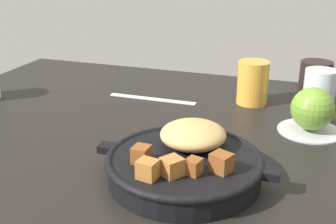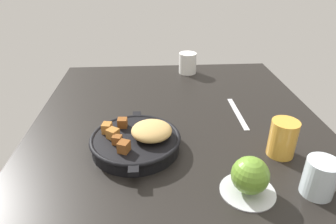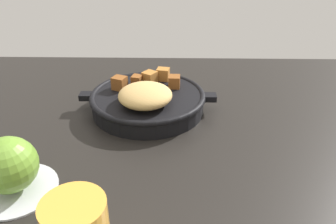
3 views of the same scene
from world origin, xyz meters
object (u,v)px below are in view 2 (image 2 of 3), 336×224
object	(u,v)px
cast_iron_skillet	(137,140)
butter_knife	(238,113)
white_creamer_pitcher	(188,63)
water_glass_short	(320,178)
juice_glass_amber	(283,138)
red_apple	(250,175)

from	to	relation	value
cast_iron_skillet	butter_knife	bearing A→B (deg)	118.82
white_creamer_pitcher	water_glass_short	distance (cm)	75.83
butter_knife	juice_glass_amber	size ratio (longest dim) A/B	2.17
cast_iron_skillet	white_creamer_pitcher	distance (cm)	58.26
butter_knife	juice_glass_amber	distance (cm)	23.01
juice_glass_amber	water_glass_short	size ratio (longest dim) A/B	1.15
cast_iron_skillet	butter_knife	xyz separation A→B (cm)	(-17.40, 31.62, -2.56)
red_apple	juice_glass_amber	distance (cm)	17.83
white_creamer_pitcher	water_glass_short	bearing A→B (deg)	14.45
butter_knife	juice_glass_amber	world-z (taller)	juice_glass_amber
water_glass_short	white_creamer_pitcher	bearing A→B (deg)	-165.55
butter_knife	red_apple	bearing A→B (deg)	-12.27
white_creamer_pitcher	juice_glass_amber	world-z (taller)	juice_glass_amber
white_creamer_pitcher	juice_glass_amber	distance (cm)	61.65
butter_knife	cast_iron_skillet	bearing A→B (deg)	-61.46
cast_iron_skillet	water_glass_short	xyz separation A→B (cm)	(18.68, 38.78, 1.45)
red_apple	white_creamer_pitcher	world-z (taller)	same
juice_glass_amber	red_apple	bearing A→B (deg)	-43.72
juice_glass_amber	white_creamer_pitcher	bearing A→B (deg)	-164.30
red_apple	butter_knife	bearing A→B (deg)	168.01
white_creamer_pitcher	water_glass_short	size ratio (longest dim) A/B	1.03
red_apple	water_glass_short	world-z (taller)	red_apple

